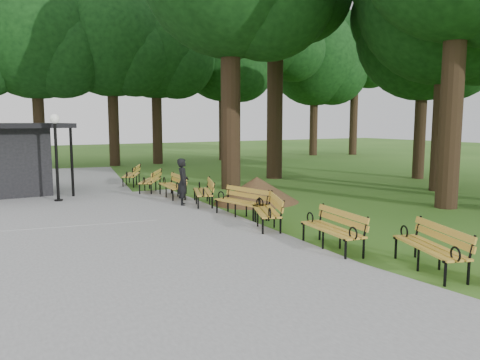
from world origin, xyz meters
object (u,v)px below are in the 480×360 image
person (183,182)px  bench_3 (332,230)px  bench_2 (430,248)px  bench_5 (241,203)px  bench_9 (131,175)px  bench_7 (172,186)px  lawn_tree_5 (425,33)px  bench_4 (266,211)px  bench_8 (150,181)px  bench_6 (203,192)px  dirt_mound (257,190)px  lamp_post (56,139)px

person → bench_3: 6.54m
bench_2 → bench_5: (-0.63, 5.94, 0.00)m
bench_5 → bench_9: 8.38m
bench_7 → lawn_tree_5: bearing=92.7°
bench_4 → bench_5: 1.47m
person → bench_9: 5.80m
bench_5 → bench_8: 6.06m
bench_6 → bench_9: size_ratio=1.00×
bench_2 → bench_3: bearing=-143.4°
bench_2 → bench_5: size_ratio=1.00×
bench_7 → bench_2: bearing=11.0°
person → dirt_mound: person is taller
person → bench_6: 0.74m
bench_8 → lawn_tree_5: 14.48m
bench_2 → bench_3: 2.11m
dirt_mound → bench_8: dirt_mound is taller
bench_4 → bench_5: same height
lamp_post → bench_4: 8.12m
dirt_mound → bench_3: dirt_mound is taller
person → bench_9: bearing=22.2°
bench_5 → bench_6: 2.34m
bench_5 → bench_7: size_ratio=1.00×
bench_6 → bench_9: (-0.60, 6.02, 0.00)m
person → bench_8: 3.49m
bench_8 → lawn_tree_5: size_ratio=0.19×
bench_3 → bench_4: 2.46m
bench_4 → bench_6: size_ratio=1.00×
bench_4 → bench_7: (-0.37, 5.67, 0.00)m
bench_6 → bench_3: bearing=21.6°
bench_5 → dirt_mound: bearing=124.6°
bench_3 → bench_4: (-0.10, 2.46, 0.00)m
bench_7 → bench_6: bearing=15.6°
person → bench_5: (0.72, -2.56, -0.35)m
bench_6 → bench_7: (-0.35, 1.86, 0.00)m
person → bench_2: person is taller
bench_3 → bench_7: 8.14m
lamp_post → lawn_tree_5: bearing=-5.6°
bench_2 → bench_7: (-1.09, 10.14, 0.00)m
bench_6 → bench_9: 6.05m
person → bench_2: (1.35, -8.50, -0.35)m
person → dirt_mound: (2.43, -0.68, -0.34)m
bench_6 → lamp_post: bearing=-105.8°
bench_7 → bench_8: 1.84m
lamp_post → bench_6: lamp_post is taller
lamp_post → bench_8: bearing=11.2°
bench_2 → bench_5: same height
lamp_post → bench_8: (3.53, 0.70, -1.74)m
bench_7 → bench_8: size_ratio=1.00×
bench_5 → lawn_tree_5: lawn_tree_5 is taller
bench_3 → bench_7: (-0.47, 8.12, 0.00)m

